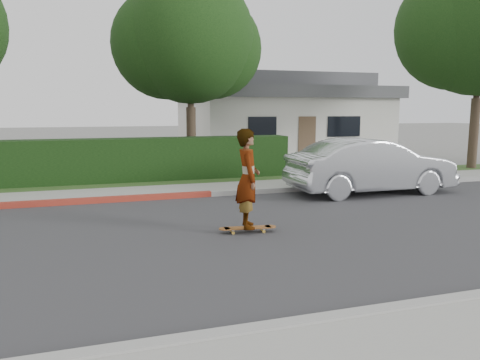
# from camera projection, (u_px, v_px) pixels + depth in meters

# --- Properties ---
(ground) EXTENTS (120.00, 120.00, 0.00)m
(ground) POSITION_uv_depth(u_px,v_px,m) (212.00, 237.00, 9.07)
(ground) COLOR slate
(ground) RESTS_ON ground
(road) EXTENTS (60.00, 8.00, 0.01)m
(road) POSITION_uv_depth(u_px,v_px,m) (212.00, 237.00, 9.07)
(road) COLOR #2D2D30
(road) RESTS_ON ground
(curb_near) EXTENTS (60.00, 0.20, 0.15)m
(curb_near) POSITION_uv_depth(u_px,v_px,m) (304.00, 325.00, 5.20)
(curb_near) COLOR #9E9E99
(curb_near) RESTS_ON ground
(curb_far) EXTENTS (60.00, 0.20, 0.15)m
(curb_far) POSITION_uv_depth(u_px,v_px,m) (175.00, 196.00, 12.91)
(curb_far) COLOR #9E9E99
(curb_far) RESTS_ON ground
(sidewalk_far) EXTENTS (60.00, 1.60, 0.12)m
(sidewalk_far) POSITION_uv_depth(u_px,v_px,m) (170.00, 191.00, 13.76)
(sidewalk_far) COLOR gray
(sidewalk_far) RESTS_ON ground
(planting_strip) EXTENTS (60.00, 1.60, 0.10)m
(planting_strip) POSITION_uv_depth(u_px,v_px,m) (162.00, 183.00, 15.27)
(planting_strip) COLOR #2D4C1E
(planting_strip) RESTS_ON ground
(hedge) EXTENTS (15.00, 1.00, 1.50)m
(hedge) POSITION_uv_depth(u_px,v_px,m) (64.00, 163.00, 14.82)
(hedge) COLOR black
(hedge) RESTS_ON ground
(tree_center) EXTENTS (5.66, 4.84, 7.44)m
(tree_center) POSITION_uv_depth(u_px,v_px,m) (188.00, 43.00, 17.42)
(tree_center) COLOR #33261C
(tree_center) RESTS_ON ground
(tree_right) EXTENTS (6.32, 5.60, 8.56)m
(tree_right) POSITION_uv_depth(u_px,v_px,m) (478.00, 27.00, 18.28)
(tree_right) COLOR #33261C
(tree_right) RESTS_ON ground
(house) EXTENTS (10.60, 8.60, 4.30)m
(house) POSITION_uv_depth(u_px,v_px,m) (279.00, 115.00, 26.22)
(house) COLOR beige
(house) RESTS_ON ground
(skateboard) EXTENTS (1.18, 0.36, 0.11)m
(skateboard) POSITION_uv_depth(u_px,v_px,m) (248.00, 228.00, 9.33)
(skateboard) COLOR #B38931
(skateboard) RESTS_ON ground
(skateboarder) EXTENTS (0.59, 0.79, 1.96)m
(skateboarder) POSITION_uv_depth(u_px,v_px,m) (248.00, 179.00, 9.18)
(skateboarder) COLOR white
(skateboarder) RESTS_ON skateboard
(car_silver) EXTENTS (4.89, 1.72, 1.61)m
(car_silver) POSITION_uv_depth(u_px,v_px,m) (371.00, 166.00, 13.59)
(car_silver) COLOR silver
(car_silver) RESTS_ON ground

